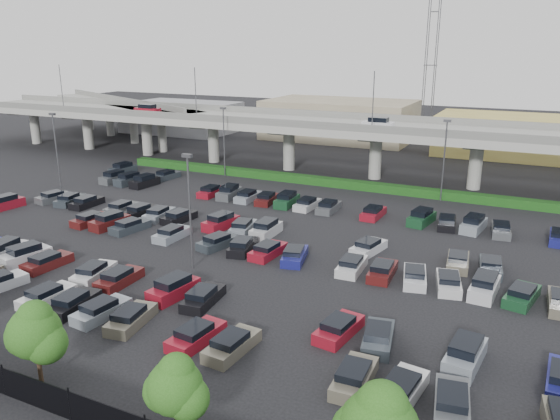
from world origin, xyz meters
name	(u,v)px	position (x,y,z in m)	size (l,w,h in m)	color
ground	(238,240)	(0.00, 0.00, 0.00)	(280.00, 280.00, 0.00)	black
overpass	(343,129)	(-0.21, 31.99, 6.97)	(150.00, 13.00, 15.80)	#989890
on_ramp	(122,107)	(-52.10, 43.05, 6.86)	(50.93, 30.13, 8.80)	#989890
hedge	(326,182)	(0.00, 25.00, 0.55)	(66.00, 1.60, 1.10)	#113C11
tree_row	(16,327)	(0.70, -26.53, 3.52)	(65.07, 3.66, 5.94)	#332316
parked_cars	(199,241)	(-2.36, -3.36, 0.60)	(63.00, 41.64, 1.67)	#2D343A
light_poles	(212,172)	(-4.13, 2.00, 6.24)	(66.90, 48.38, 10.30)	#45464A
distant_buildings	(458,130)	(12.38, 61.81, 3.74)	(138.00, 24.00, 9.00)	gray
comm_tower	(431,62)	(4.00, 74.00, 15.61)	(2.40, 2.40, 30.00)	#45464A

